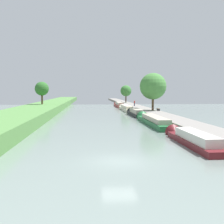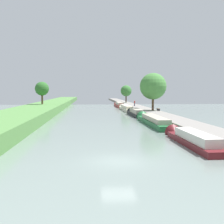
# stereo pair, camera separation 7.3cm
# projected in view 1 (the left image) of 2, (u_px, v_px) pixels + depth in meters

# --- Properties ---
(ground_plane) EXTENTS (160.00, 160.00, 0.00)m
(ground_plane) POSITION_uv_depth(u_px,v_px,m) (119.00, 161.00, 19.09)
(ground_plane) COLOR slate
(narrowboat_maroon) EXTENTS (1.94, 11.35, 1.98)m
(narrowboat_maroon) POSITION_uv_depth(u_px,v_px,m) (191.00, 139.00, 25.24)
(narrowboat_maroon) COLOR maroon
(narrowboat_maroon) RESTS_ON ground_plane
(narrowboat_green) EXTENTS (2.18, 16.07, 2.07)m
(narrowboat_green) POSITION_uv_depth(u_px,v_px,m) (152.00, 121.00, 40.35)
(narrowboat_green) COLOR #1E6033
(narrowboat_green) RESTS_ON ground_plane
(narrowboat_black) EXTENTS (1.88, 12.22, 2.04)m
(narrowboat_black) POSITION_uv_depth(u_px,v_px,m) (135.00, 113.00, 54.79)
(narrowboat_black) COLOR black
(narrowboat_black) RESTS_ON ground_plane
(narrowboat_cream) EXTENTS (1.98, 16.09, 1.97)m
(narrowboat_cream) POSITION_uv_depth(u_px,v_px,m) (126.00, 108.00, 68.85)
(narrowboat_cream) COLOR beige
(narrowboat_cream) RESTS_ON ground_plane
(narrowboat_red) EXTENTS (1.93, 15.31, 2.04)m
(narrowboat_red) POSITION_uv_depth(u_px,v_px,m) (119.00, 105.00, 85.31)
(narrowboat_red) COLOR maroon
(narrowboat_red) RESTS_ON ground_plane
(tree_rightbank_midnear) EXTENTS (5.72, 5.72, 8.06)m
(tree_rightbank_midnear) POSITION_uv_depth(u_px,v_px,m) (153.00, 86.00, 56.68)
(tree_rightbank_midnear) COLOR brown
(tree_rightbank_midnear) RESTS_ON right_towpath
(tree_rightbank_midfar) EXTENTS (4.00, 4.00, 6.25)m
(tree_rightbank_midfar) POSITION_uv_depth(u_px,v_px,m) (126.00, 91.00, 95.71)
(tree_rightbank_midfar) COLOR #4C3828
(tree_rightbank_midfar) RESTS_ON right_towpath
(tree_leftbank_downstream) EXTENTS (3.48, 3.48, 5.69)m
(tree_leftbank_downstream) POSITION_uv_depth(u_px,v_px,m) (42.00, 89.00, 65.91)
(tree_leftbank_downstream) COLOR brown
(tree_leftbank_downstream) RESTS_ON left_grassy_bank
(person_walking) EXTENTS (0.34, 0.34, 1.66)m
(person_walking) POSITION_uv_depth(u_px,v_px,m) (134.00, 103.00, 72.97)
(person_walking) COLOR #282D42
(person_walking) RESTS_ON right_towpath
(mooring_bollard_far) EXTENTS (0.16, 0.16, 0.45)m
(mooring_bollard_far) POSITION_uv_depth(u_px,v_px,m) (122.00, 102.00, 92.74)
(mooring_bollard_far) COLOR black
(mooring_bollard_far) RESTS_ON right_towpath
(park_bench) EXTENTS (0.44, 1.50, 0.47)m
(park_bench) POSITION_uv_depth(u_px,v_px,m) (158.00, 109.00, 56.09)
(park_bench) COLOR #333338
(park_bench) RESTS_ON right_towpath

